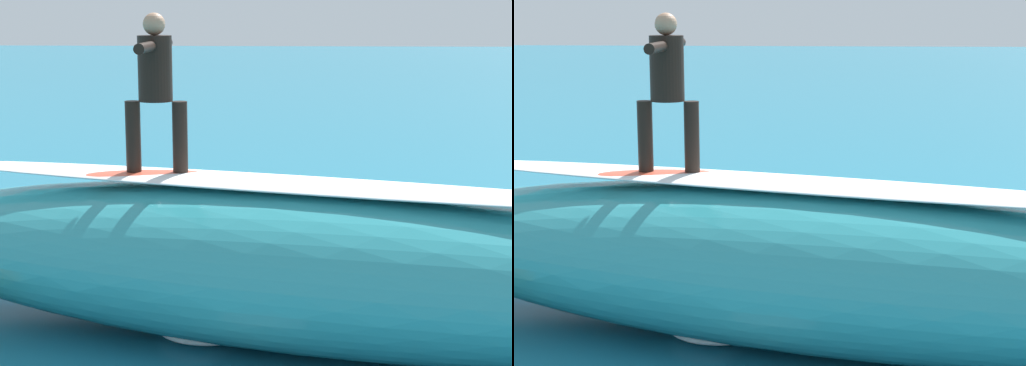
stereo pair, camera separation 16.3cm
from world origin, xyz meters
TOP-DOWN VIEW (x-y plane):
  - ground_plane at (0.00, 0.00)m, footprint 120.00×120.00m
  - wave_crest at (0.42, 1.99)m, footprint 9.42×4.55m
  - wave_foam_lip at (0.42, 1.99)m, footprint 7.72×2.77m
  - surfboard_riding at (1.75, 1.64)m, footprint 1.85×0.58m
  - surfer_riding at (1.75, 1.64)m, footprint 0.61×1.46m
  - surfboard_paddling at (-0.04, -1.19)m, footprint 2.19×1.96m
  - surfer_paddling at (-0.14, -1.11)m, footprint 1.37×1.21m
  - foam_patch_mid at (-2.24, -2.12)m, footprint 0.88×0.87m
  - foam_patch_far at (1.25, 1.90)m, footprint 1.10×1.03m

SIDE VIEW (x-z plane):
  - ground_plane at x=0.00m, z-range 0.00..0.00m
  - surfboard_paddling at x=-0.04m, z-range 0.00..0.06m
  - foam_patch_mid at x=-2.24m, z-range 0.00..0.08m
  - foam_patch_far at x=1.25m, z-range 0.00..0.18m
  - surfer_paddling at x=-0.14m, z-range 0.04..0.34m
  - wave_crest at x=0.42m, z-range 0.00..1.51m
  - wave_foam_lip at x=0.42m, z-range 1.51..1.59m
  - surfboard_riding at x=1.75m, z-range 1.51..1.59m
  - surfer_riding at x=1.75m, z-range 1.72..3.25m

